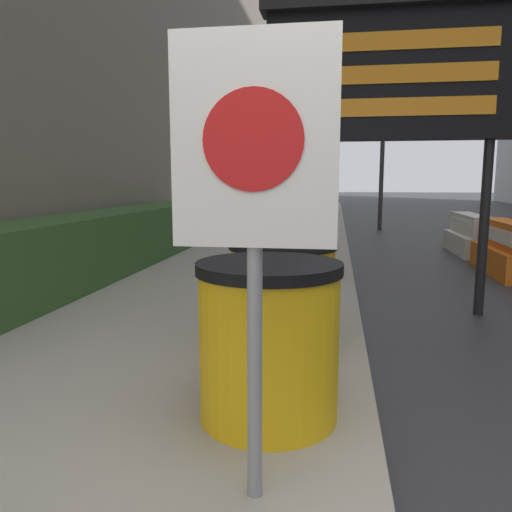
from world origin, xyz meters
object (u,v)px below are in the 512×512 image
(jersey_barrier_white, at_px, (470,236))
(traffic_cone_near, at_px, (508,231))
(barrel_drum_middle, at_px, (282,298))
(jersey_barrier_orange_near, at_px, (508,251))
(traffic_light_near_curb, at_px, (384,120))
(warning_sign, at_px, (254,180))
(message_board, at_px, (390,76))
(barrel_drum_foreground, at_px, (269,340))

(jersey_barrier_white, bearing_deg, traffic_cone_near, 54.02)
(barrel_drum_middle, height_order, traffic_cone_near, barrel_drum_middle)
(jersey_barrier_orange_near, xyz_separation_m, traffic_light_near_curb, (-1.34, 6.58, 2.69))
(traffic_cone_near, bearing_deg, warning_sign, -112.31)
(barrel_drum_middle, relative_size, jersey_barrier_orange_near, 0.47)
(message_board, height_order, traffic_light_near_curb, traffic_light_near_curb)
(traffic_cone_near, relative_size, traffic_light_near_curb, 0.14)
(barrel_drum_foreground, xyz_separation_m, traffic_cone_near, (4.15, 9.32, -0.27))
(jersey_barrier_orange_near, bearing_deg, traffic_cone_near, 72.58)
(barrel_drum_foreground, bearing_deg, jersey_barrier_white, 69.04)
(barrel_drum_foreground, relative_size, traffic_cone_near, 1.40)
(barrel_drum_middle, relative_size, jersey_barrier_white, 0.46)
(traffic_light_near_curb, bearing_deg, traffic_cone_near, -46.14)
(jersey_barrier_white, height_order, traffic_cone_near, jersey_barrier_white)
(warning_sign, height_order, jersey_barrier_white, warning_sign)
(message_board, relative_size, traffic_light_near_curb, 0.76)
(warning_sign, xyz_separation_m, traffic_cone_near, (4.11, 10.03, -1.12))
(barrel_drum_foreground, distance_m, warning_sign, 1.10)
(warning_sign, relative_size, traffic_cone_near, 2.98)
(barrel_drum_foreground, relative_size, jersey_barrier_white, 0.46)
(barrel_drum_middle, distance_m, jersey_barrier_white, 7.29)
(jersey_barrier_orange_near, relative_size, traffic_light_near_curb, 0.43)
(warning_sign, height_order, traffic_light_near_curb, traffic_light_near_curb)
(message_board, bearing_deg, warning_sign, -102.68)
(barrel_drum_middle, xyz_separation_m, traffic_cone_near, (4.18, 8.35, -0.27))
(jersey_barrier_white, distance_m, traffic_light_near_curb, 5.30)
(barrel_drum_foreground, bearing_deg, message_board, 73.72)
(barrel_drum_middle, bearing_deg, jersey_barrier_white, 66.10)
(barrel_drum_middle, xyz_separation_m, warning_sign, (0.07, -1.67, 0.85))
(traffic_cone_near, bearing_deg, barrel_drum_foreground, -114.01)
(barrel_drum_foreground, distance_m, barrel_drum_middle, 0.97)
(jersey_barrier_white, relative_size, traffic_cone_near, 3.06)
(barrel_drum_foreground, relative_size, jersey_barrier_orange_near, 0.47)
(warning_sign, bearing_deg, jersey_barrier_orange_near, 64.72)
(barrel_drum_middle, height_order, jersey_barrier_white, barrel_drum_middle)
(barrel_drum_foreground, relative_size, warning_sign, 0.47)
(barrel_drum_middle, bearing_deg, barrel_drum_foreground, -88.24)
(barrel_drum_middle, height_order, traffic_light_near_curb, traffic_light_near_curb)
(message_board, bearing_deg, jersey_barrier_white, 66.28)
(warning_sign, bearing_deg, message_board, 77.32)
(barrel_drum_foreground, relative_size, barrel_drum_middle, 1.00)
(jersey_barrier_orange_near, relative_size, jersey_barrier_white, 0.98)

